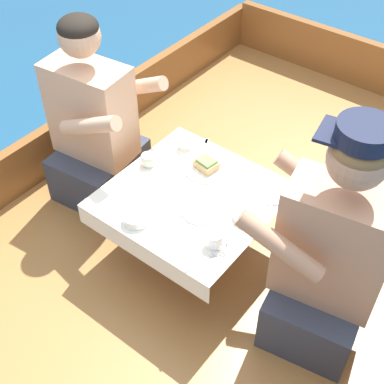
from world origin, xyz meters
The scene contains 18 objects.
ground_plane centered at (0.00, 0.00, 0.00)m, with size 60.00×60.00×0.00m, color navy.
boat_deck centered at (0.00, 0.00, 0.15)m, with size 2.04×3.68×0.31m, color #9E6B38.
gunwale_port centered at (-0.99, 0.00, 0.45)m, with size 0.06×3.68×0.28m, color brown.
bow_coaming centered at (0.00, 1.81, 0.47)m, with size 1.92×0.06×0.32m, color brown.
cockpit_table centered at (0.00, -0.05, 0.64)m, with size 0.71×0.70×0.37m.
person_port centered at (-0.65, 0.01, 0.70)m, with size 0.56×0.49×0.99m.
person_starboard centered at (0.65, -0.05, 0.74)m, with size 0.57×0.52×1.06m.
plate_sandwich centered at (-0.05, 0.13, 0.69)m, with size 0.21×0.21×0.01m.
plate_bread centered at (0.09, -0.10, 0.69)m, with size 0.17×0.17×0.01m.
sandwich centered at (-0.05, 0.13, 0.72)m, with size 0.11×0.09×0.05m.
bowl_port_near centered at (-0.09, -0.31, 0.71)m, with size 0.11×0.11×0.04m.
bowl_starboard_near centered at (0.26, -0.01, 0.71)m, with size 0.12×0.12×0.04m.
coffee_cup_port centered at (-0.23, 0.20, 0.72)m, with size 0.09×0.06×0.07m.
coffee_cup_starboard centered at (0.25, -0.22, 0.72)m, with size 0.10×0.07×0.07m.
tin_can centered at (-0.29, -0.01, 0.71)m, with size 0.07×0.07×0.05m.
utensil_spoon_center centered at (0.29, 0.10, 0.69)m, with size 0.13×0.13×0.01m.
utensil_spoon_starboard centered at (0.26, -0.29, 0.69)m, with size 0.07×0.17×0.01m.
utensil_fork_starboard centered at (-0.15, 0.25, 0.69)m, with size 0.09×0.16×0.00m.
Camera 1 is at (1.03, -1.37, 2.32)m, focal length 50.00 mm.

